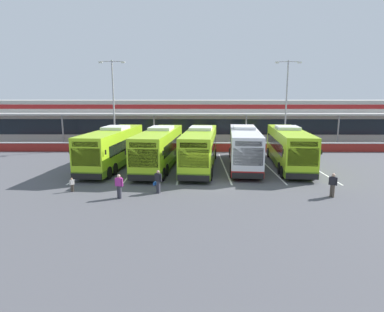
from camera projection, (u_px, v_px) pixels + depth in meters
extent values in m
plane|color=#4C4C51|center=(204.00, 183.00, 24.94)|extent=(200.00, 200.00, 0.00)
cube|color=beige|center=(199.00, 121.00, 50.97)|extent=(70.00, 10.00, 5.50)
cube|color=#19232D|center=(200.00, 127.00, 46.12)|extent=(66.00, 0.08, 2.20)
cube|color=maroon|center=(200.00, 107.00, 45.59)|extent=(68.00, 0.08, 0.60)
cube|color=beige|center=(200.00, 114.00, 44.32)|extent=(67.00, 3.00, 0.24)
cube|color=gray|center=(199.00, 102.00, 50.42)|extent=(70.00, 10.00, 0.50)
cylinder|color=#999999|center=(63.00, 130.00, 43.67)|extent=(0.20, 0.20, 4.20)
cylinder|color=#999999|center=(154.00, 130.00, 43.57)|extent=(0.20, 0.20, 4.20)
cylinder|color=#999999|center=(246.00, 130.00, 43.48)|extent=(0.20, 0.20, 4.20)
cylinder|color=#999999|center=(338.00, 130.00, 43.39)|extent=(0.20, 0.20, 4.20)
cube|color=maroon|center=(201.00, 147.00, 39.10)|extent=(60.00, 0.36, 1.00)
cube|color=#B2B2B2|center=(201.00, 143.00, 39.00)|extent=(60.00, 0.40, 0.10)
cube|color=#9ED11E|center=(113.00, 147.00, 30.53)|extent=(3.74, 12.19, 3.19)
cube|color=#598419|center=(114.00, 161.00, 30.77)|extent=(3.76, 12.22, 0.56)
cube|color=black|center=(114.00, 144.00, 30.88)|extent=(3.53, 9.81, 0.96)
cube|color=black|center=(86.00, 157.00, 24.69)|extent=(2.31, 0.33, 1.40)
cube|color=black|center=(85.00, 144.00, 24.50)|extent=(2.05, 0.28, 0.40)
cube|color=silver|center=(116.00, 128.00, 31.19)|extent=(2.32, 2.99, 0.28)
cube|color=black|center=(86.00, 177.00, 24.86)|extent=(2.45, 0.40, 0.44)
cube|color=black|center=(106.00, 152.00, 24.81)|extent=(0.09, 0.13, 0.36)
cube|color=black|center=(70.00, 152.00, 25.12)|extent=(0.09, 0.13, 0.36)
cylinder|color=black|center=(139.00, 153.00, 35.15)|extent=(0.42, 1.07, 1.04)
cylinder|color=black|center=(117.00, 153.00, 35.41)|extent=(0.42, 1.07, 1.04)
cylinder|color=black|center=(114.00, 169.00, 27.53)|extent=(0.42, 1.07, 1.04)
cylinder|color=black|center=(87.00, 168.00, 27.79)|extent=(0.42, 1.07, 1.04)
cylinder|color=black|center=(108.00, 173.00, 26.16)|extent=(0.42, 1.07, 1.04)
cylinder|color=black|center=(80.00, 172.00, 26.42)|extent=(0.42, 1.07, 1.04)
cube|color=#9ED11E|center=(159.00, 148.00, 30.12)|extent=(3.74, 12.19, 3.19)
cube|color=#598419|center=(160.00, 161.00, 30.36)|extent=(3.76, 12.22, 0.56)
cube|color=black|center=(160.00, 144.00, 30.47)|extent=(3.53, 9.81, 0.96)
cube|color=black|center=(143.00, 158.00, 24.28)|extent=(2.31, 0.33, 1.40)
cube|color=black|center=(143.00, 145.00, 24.09)|extent=(2.05, 0.28, 0.40)
cube|color=silver|center=(161.00, 128.00, 30.78)|extent=(2.32, 2.99, 0.28)
cube|color=black|center=(143.00, 178.00, 24.45)|extent=(2.45, 0.40, 0.44)
cube|color=black|center=(163.00, 153.00, 24.40)|extent=(0.09, 0.13, 0.36)
cube|color=black|center=(126.00, 152.00, 24.71)|extent=(0.09, 0.13, 0.36)
cylinder|color=black|center=(179.00, 154.00, 34.75)|extent=(0.42, 1.07, 1.04)
cylinder|color=black|center=(158.00, 153.00, 35.00)|extent=(0.42, 1.07, 1.04)
cylinder|color=black|center=(166.00, 170.00, 27.12)|extent=(0.42, 1.07, 1.04)
cylinder|color=black|center=(138.00, 169.00, 27.38)|extent=(0.42, 1.07, 1.04)
cylinder|color=black|center=(163.00, 174.00, 25.76)|extent=(0.42, 1.07, 1.04)
cylinder|color=black|center=(133.00, 173.00, 26.01)|extent=(0.42, 1.07, 1.04)
cube|color=#9ED11E|center=(200.00, 148.00, 30.03)|extent=(3.74, 12.19, 3.19)
cube|color=#598419|center=(200.00, 162.00, 30.27)|extent=(3.76, 12.22, 0.56)
cube|color=black|center=(200.00, 145.00, 30.38)|extent=(3.53, 9.81, 0.96)
cube|color=black|center=(193.00, 158.00, 24.19)|extent=(2.31, 0.33, 1.40)
cube|color=black|center=(193.00, 145.00, 24.00)|extent=(2.05, 0.28, 0.40)
cube|color=silver|center=(201.00, 128.00, 30.69)|extent=(2.32, 2.99, 0.28)
cube|color=black|center=(193.00, 178.00, 24.36)|extent=(2.45, 0.40, 0.44)
cube|color=black|center=(213.00, 153.00, 24.32)|extent=(0.09, 0.13, 0.36)
cube|color=black|center=(175.00, 153.00, 24.62)|extent=(0.09, 0.13, 0.36)
cylinder|color=black|center=(215.00, 154.00, 34.66)|extent=(0.42, 1.07, 1.04)
cylinder|color=black|center=(193.00, 154.00, 34.91)|extent=(0.42, 1.07, 1.04)
cylinder|color=black|center=(211.00, 170.00, 27.03)|extent=(0.42, 1.07, 1.04)
cylinder|color=black|center=(183.00, 170.00, 27.29)|extent=(0.42, 1.07, 1.04)
cylinder|color=black|center=(210.00, 174.00, 25.67)|extent=(0.42, 1.07, 1.04)
cylinder|color=black|center=(180.00, 174.00, 25.92)|extent=(0.42, 1.07, 1.04)
cube|color=silver|center=(244.00, 147.00, 30.76)|extent=(3.74, 12.19, 3.19)
cube|color=#AD1E1E|center=(244.00, 160.00, 31.00)|extent=(3.76, 12.22, 0.56)
cube|color=black|center=(244.00, 143.00, 31.11)|extent=(3.53, 9.81, 0.96)
cube|color=black|center=(248.00, 157.00, 24.92)|extent=(2.31, 0.33, 1.40)
cube|color=black|center=(249.00, 144.00, 24.73)|extent=(2.05, 0.28, 0.40)
cube|color=silver|center=(244.00, 127.00, 31.42)|extent=(2.32, 2.99, 0.28)
cube|color=black|center=(248.00, 176.00, 25.09)|extent=(2.45, 0.40, 0.44)
cube|color=black|center=(267.00, 152.00, 25.04)|extent=(0.09, 0.13, 0.36)
cube|color=black|center=(229.00, 151.00, 25.35)|extent=(0.09, 0.13, 0.36)
cylinder|color=black|center=(253.00, 153.00, 35.39)|extent=(0.42, 1.07, 1.04)
cylinder|color=black|center=(231.00, 152.00, 35.64)|extent=(0.42, 1.07, 1.04)
cylinder|color=black|center=(260.00, 168.00, 27.76)|extent=(0.42, 1.07, 1.04)
cylinder|color=black|center=(232.00, 168.00, 28.02)|extent=(0.42, 1.07, 1.04)
cylinder|color=black|center=(261.00, 172.00, 26.39)|extent=(0.42, 1.07, 1.04)
cylinder|color=black|center=(232.00, 171.00, 26.65)|extent=(0.42, 1.07, 1.04)
cube|color=#9ED11E|center=(289.00, 147.00, 30.57)|extent=(3.74, 12.19, 3.19)
cube|color=#598419|center=(288.00, 160.00, 30.81)|extent=(3.76, 12.22, 0.56)
cube|color=black|center=(288.00, 144.00, 30.91)|extent=(3.53, 9.81, 0.96)
cube|color=black|center=(303.00, 157.00, 24.73)|extent=(2.31, 0.33, 1.40)
cube|color=black|center=(304.00, 144.00, 24.53)|extent=(2.05, 0.28, 0.40)
cube|color=silver|center=(288.00, 128.00, 31.22)|extent=(2.32, 2.99, 0.28)
cube|color=black|center=(302.00, 176.00, 24.89)|extent=(2.45, 0.40, 0.44)
cube|color=black|center=(322.00, 152.00, 24.85)|extent=(0.09, 0.13, 0.36)
cube|color=black|center=(283.00, 151.00, 25.16)|extent=(0.09, 0.13, 0.36)
cylinder|color=black|center=(291.00, 153.00, 35.19)|extent=(0.42, 1.07, 1.04)
cylinder|color=black|center=(269.00, 153.00, 35.44)|extent=(0.42, 1.07, 1.04)
cylinder|color=black|center=(309.00, 169.00, 27.57)|extent=(0.42, 1.07, 1.04)
cylinder|color=black|center=(280.00, 168.00, 27.82)|extent=(0.42, 1.07, 1.04)
cylinder|color=black|center=(313.00, 173.00, 26.20)|extent=(0.42, 1.07, 1.04)
cylinder|color=black|center=(283.00, 172.00, 26.45)|extent=(0.42, 1.07, 1.04)
cube|color=silver|center=(93.00, 166.00, 30.92)|extent=(0.14, 13.00, 0.01)
cube|color=silver|center=(137.00, 167.00, 30.89)|extent=(0.14, 13.00, 0.01)
cube|color=silver|center=(180.00, 167.00, 30.86)|extent=(0.14, 13.00, 0.01)
cube|color=silver|center=(224.00, 167.00, 30.82)|extent=(0.14, 13.00, 0.01)
cube|color=silver|center=(268.00, 167.00, 30.79)|extent=(0.14, 13.00, 0.01)
cube|color=silver|center=(312.00, 167.00, 30.76)|extent=(0.14, 13.00, 0.01)
cube|color=#33333D|center=(158.00, 187.00, 22.56)|extent=(0.20, 0.22, 0.84)
cube|color=#33333D|center=(159.00, 187.00, 22.39)|extent=(0.20, 0.22, 0.84)
cube|color=black|center=(158.00, 177.00, 22.35)|extent=(0.40, 0.34, 0.56)
cube|color=black|center=(155.00, 177.00, 22.44)|extent=(0.12, 0.13, 0.54)
cube|color=black|center=(161.00, 178.00, 22.26)|extent=(0.12, 0.13, 0.54)
sphere|color=tan|center=(158.00, 172.00, 22.27)|extent=(0.22, 0.22, 0.22)
cube|color=#194C9E|center=(155.00, 184.00, 22.57)|extent=(0.22, 0.30, 0.22)
cylinder|color=#194C9E|center=(155.00, 181.00, 22.54)|extent=(0.02, 0.02, 0.16)
cube|color=#4C4238|center=(331.00, 190.00, 21.65)|extent=(0.21, 0.23, 0.84)
cube|color=#4C4238|center=(333.00, 191.00, 21.46)|extent=(0.21, 0.23, 0.84)
cube|color=black|center=(333.00, 181.00, 21.43)|extent=(0.40, 0.37, 0.56)
cube|color=black|center=(330.00, 181.00, 21.55)|extent=(0.13, 0.13, 0.54)
cube|color=black|center=(337.00, 182.00, 21.32)|extent=(0.13, 0.13, 0.54)
sphere|color=tan|center=(334.00, 175.00, 21.36)|extent=(0.22, 0.22, 0.22)
cube|color=#4C4238|center=(71.00, 188.00, 22.77)|extent=(0.14, 0.14, 0.52)
cube|color=#4C4238|center=(73.00, 188.00, 22.77)|extent=(0.14, 0.14, 0.52)
cube|color=silver|center=(72.00, 182.00, 22.69)|extent=(0.25, 0.24, 0.35)
cube|color=silver|center=(70.00, 183.00, 22.61)|extent=(0.08, 0.08, 0.33)
cube|color=silver|center=(74.00, 182.00, 22.77)|extent=(0.08, 0.08, 0.33)
sphere|color=tan|center=(72.00, 179.00, 22.64)|extent=(0.14, 0.14, 0.14)
cube|color=#33333D|center=(119.00, 192.00, 21.37)|extent=(0.17, 0.20, 0.84)
cube|color=#33333D|center=(120.00, 192.00, 21.22)|extent=(0.17, 0.20, 0.84)
cube|color=#A32D89|center=(119.00, 182.00, 21.16)|extent=(0.37, 0.27, 0.56)
cube|color=#A32D89|center=(116.00, 182.00, 21.21)|extent=(0.11, 0.11, 0.54)
cube|color=#A32D89|center=(122.00, 182.00, 21.13)|extent=(0.11, 0.11, 0.54)
sphere|color=#DBB293|center=(119.00, 176.00, 21.09)|extent=(0.22, 0.22, 0.22)
cylinder|color=#9E9EA3|center=(114.00, 105.00, 40.78)|extent=(0.20, 0.20, 11.00)
cylinder|color=#9E9EA3|center=(112.00, 61.00, 39.79)|extent=(2.80, 0.10, 0.10)
cube|color=silver|center=(100.00, 62.00, 39.82)|extent=(0.44, 0.28, 0.20)
cube|color=silver|center=(123.00, 62.00, 39.80)|extent=(0.44, 0.28, 0.20)
cylinder|color=#9E9EA3|center=(286.00, 105.00, 41.03)|extent=(0.20, 0.20, 11.00)
cylinder|color=#9E9EA3|center=(288.00, 62.00, 40.04)|extent=(2.80, 0.10, 0.10)
cube|color=silver|center=(277.00, 62.00, 40.07)|extent=(0.44, 0.28, 0.20)
cube|color=silver|center=(300.00, 62.00, 40.05)|extent=(0.44, 0.28, 0.20)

